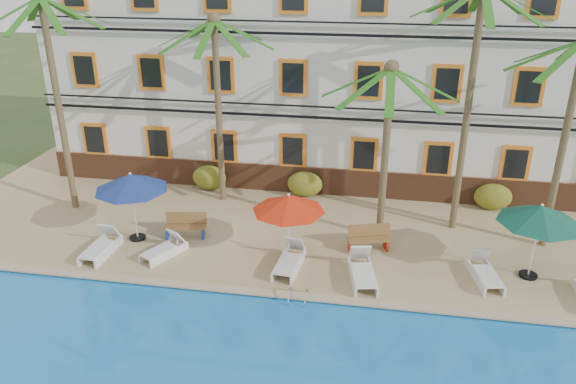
% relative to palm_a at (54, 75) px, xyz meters
% --- Properties ---
extents(ground, '(100.00, 100.00, 0.00)m').
position_rel_palm_a_xyz_m(ground, '(10.08, -3.93, -5.68)').
color(ground, '#384C23').
rests_on(ground, ground).
extents(pool_deck, '(30.00, 12.00, 0.25)m').
position_rel_palm_a_xyz_m(pool_deck, '(10.08, 1.07, -5.55)').
color(pool_deck, tan).
rests_on(pool_deck, ground).
extents(pool_coping, '(30.00, 0.35, 0.06)m').
position_rel_palm_a_xyz_m(pool_coping, '(10.08, -4.83, -5.40)').
color(pool_coping, tan).
rests_on(pool_coping, pool_deck).
extents(hotel_building, '(25.40, 6.44, 10.22)m').
position_rel_palm_a_xyz_m(hotel_building, '(10.08, 6.05, -0.30)').
color(hotel_building, silver).
rests_on(hotel_building, pool_deck).
extents(palm_a, '(4.55, 4.55, 8.48)m').
position_rel_palm_a_xyz_m(palm_a, '(0.00, 0.00, 0.00)').
color(palm_a, brown).
rests_on(palm_a, pool_deck).
extents(palm_b, '(4.55, 4.55, 7.61)m').
position_rel_palm_a_xyz_m(palm_b, '(5.79, 1.76, -0.49)').
color(palm_b, brown).
rests_on(palm_b, pool_deck).
extents(palm_c, '(4.55, 4.55, 6.49)m').
position_rel_palm_a_xyz_m(palm_c, '(12.40, -0.43, -1.15)').
color(palm_c, brown).
rests_on(palm_c, pool_deck).
extents(palm_d, '(4.55, 4.55, 8.98)m').
position_rel_palm_a_xyz_m(palm_d, '(15.14, 0.76, 0.29)').
color(palm_d, brown).
rests_on(palm_d, pool_deck).
extents(palm_e, '(4.55, 4.55, 7.49)m').
position_rel_palm_a_xyz_m(palm_e, '(18.23, -0.10, -0.57)').
color(palm_e, brown).
rests_on(palm_e, pool_deck).
extents(shrub_left, '(1.50, 0.90, 1.10)m').
position_rel_palm_a_xyz_m(shrub_left, '(4.94, 2.67, -4.88)').
color(shrub_left, '#234E16').
rests_on(shrub_left, pool_deck).
extents(shrub_mid, '(1.50, 0.90, 1.10)m').
position_rel_palm_a_xyz_m(shrub_mid, '(9.17, 2.67, -4.88)').
color(shrub_mid, '#234E16').
rests_on(shrub_mid, pool_deck).
extents(shrub_right, '(1.50, 0.90, 1.10)m').
position_rel_palm_a_xyz_m(shrub_right, '(16.87, 2.67, -4.88)').
color(shrub_right, '#234E16').
rests_on(shrub_right, pool_deck).
extents(umbrella_blue, '(2.63, 2.63, 2.63)m').
position_rel_palm_a_xyz_m(umbrella_blue, '(3.65, -2.14, -3.18)').
color(umbrella_blue, black).
rests_on(umbrella_blue, pool_deck).
extents(umbrella_red, '(2.46, 2.46, 2.46)m').
position_rel_palm_a_xyz_m(umbrella_red, '(9.36, -2.63, -3.33)').
color(umbrella_red, black).
rests_on(umbrella_red, pool_deck).
extents(umbrella_green, '(2.62, 2.62, 2.62)m').
position_rel_palm_a_xyz_m(umbrella_green, '(17.26, -2.40, -3.19)').
color(umbrella_green, black).
rests_on(umbrella_green, pool_deck).
extents(lounger_a, '(0.77, 1.98, 0.92)m').
position_rel_palm_a_xyz_m(lounger_a, '(2.86, -3.38, -5.13)').
color(lounger_a, silver).
rests_on(lounger_a, pool_deck).
extents(lounger_b, '(1.34, 1.81, 0.81)m').
position_rel_palm_a_xyz_m(lounger_b, '(5.08, -3.12, -5.16)').
color(lounger_b, silver).
rests_on(lounger_b, pool_deck).
extents(lounger_c, '(0.89, 2.03, 0.93)m').
position_rel_palm_a_xyz_m(lounger_c, '(9.49, -3.22, -5.13)').
color(lounger_c, silver).
rests_on(lounger_c, pool_deck).
extents(lounger_d, '(1.11, 2.17, 0.98)m').
position_rel_palm_a_xyz_m(lounger_d, '(11.92, -3.50, -5.11)').
color(lounger_d, silver).
rests_on(lounger_d, pool_deck).
extents(lounger_e, '(1.01, 1.98, 0.89)m').
position_rel_palm_a_xyz_m(lounger_e, '(15.80, -2.86, -5.14)').
color(lounger_e, silver).
rests_on(lounger_e, pool_deck).
extents(bench_left, '(1.56, 0.74, 0.93)m').
position_rel_palm_a_xyz_m(bench_left, '(5.34, -1.67, -4.96)').
color(bench_left, olive).
rests_on(bench_left, pool_deck).
extents(bench_right, '(1.57, 0.89, 0.93)m').
position_rel_palm_a_xyz_m(bench_right, '(12.01, -1.50, -4.96)').
color(bench_right, olive).
rests_on(bench_right, pool_deck).
extents(pool_ladder, '(0.54, 0.74, 0.74)m').
position_rel_palm_a_xyz_m(pool_ladder, '(10.06, -4.93, -5.43)').
color(pool_ladder, silver).
rests_on(pool_ladder, ground).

